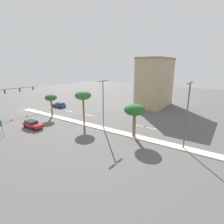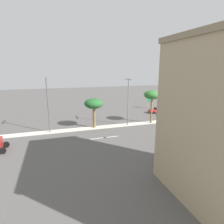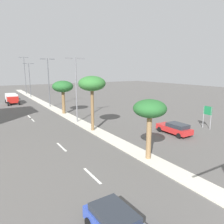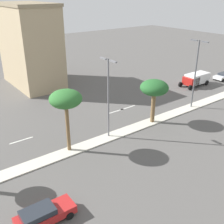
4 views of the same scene
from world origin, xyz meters
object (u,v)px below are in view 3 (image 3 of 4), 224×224
(street_lamp_inboard, at_px, (29,77))
(street_lamp_front, at_px, (25,73))
(street_lamp_trailing, at_px, (48,79))
(directional_road_sign, at_px, (207,113))
(palm_tree_inboard, at_px, (63,87))
(palm_tree_mid, at_px, (150,110))
(box_truck, at_px, (12,98))
(sedan_white_inboard, at_px, (12,97))
(sedan_red_left, at_px, (175,128))
(street_lamp_mid, at_px, (76,85))
(palm_tree_trailing, at_px, (92,84))

(street_lamp_inboard, xyz_separation_m, street_lamp_front, (0.36, 8.74, 1.06))
(street_lamp_trailing, xyz_separation_m, street_lamp_inboard, (-0.19, 18.71, -0.27))
(directional_road_sign, bearing_deg, palm_tree_inboard, 124.45)
(palm_tree_mid, xyz_separation_m, box_truck, (-6.19, 40.30, -3.22))
(sedan_white_inboard, bearing_deg, directional_road_sign, -67.07)
(palm_tree_inboard, relative_size, sedan_red_left, 1.27)
(palm_tree_mid, relative_size, street_lamp_front, 0.46)
(directional_road_sign, relative_size, street_lamp_mid, 0.32)
(sedan_red_left, relative_size, box_truck, 0.76)
(palm_tree_trailing, bearing_deg, street_lamp_front, 89.46)
(palm_tree_mid, distance_m, street_lamp_mid, 15.98)
(palm_tree_trailing, bearing_deg, street_lamp_mid, 89.22)
(street_lamp_mid, xyz_separation_m, street_lamp_front, (0.38, 42.87, 1.03))
(street_lamp_mid, distance_m, box_truck, 25.49)
(directional_road_sign, bearing_deg, sedan_red_left, 175.79)
(directional_road_sign, relative_size, box_truck, 0.50)
(palm_tree_mid, bearing_deg, street_lamp_inboard, 90.14)
(street_lamp_trailing, bearing_deg, palm_tree_mid, -90.13)
(directional_road_sign, bearing_deg, box_truck, 118.21)
(directional_road_sign, distance_m, street_lamp_front, 56.96)
(palm_tree_trailing, bearing_deg, sedan_red_left, -39.33)
(palm_tree_trailing, height_order, sedan_white_inboard, palm_tree_trailing)
(box_truck, bearing_deg, palm_tree_trailing, -78.63)
(palm_tree_mid, relative_size, street_lamp_mid, 0.56)
(palm_tree_mid, distance_m, street_lamp_trailing, 31.39)
(directional_road_sign, relative_size, street_lamp_inboard, 0.32)
(street_lamp_inboard, bearing_deg, directional_road_sign, -73.67)
(palm_tree_mid, xyz_separation_m, palm_tree_inboard, (0.21, 22.97, 0.32))
(palm_tree_inboard, height_order, box_truck, palm_tree_inboard)
(palm_tree_trailing, xyz_separation_m, street_lamp_trailing, (0.29, 20.77, -0.10))
(directional_road_sign, height_order, sedan_white_inboard, directional_road_sign)
(street_lamp_mid, bearing_deg, street_lamp_trailing, 89.20)
(sedan_red_left, bearing_deg, palm_tree_mid, -152.69)
(street_lamp_inboard, distance_m, street_lamp_front, 8.82)
(palm_tree_inboard, height_order, street_lamp_trailing, street_lamp_trailing)
(palm_tree_mid, distance_m, sedan_red_left, 9.52)
(street_lamp_front, xyz_separation_m, sedan_red_left, (7.55, -54.79, -5.95))
(box_truck, bearing_deg, sedan_white_inboard, 82.74)
(street_lamp_trailing, relative_size, sedan_white_inboard, 2.61)
(box_truck, bearing_deg, sedan_red_left, -68.92)
(palm_tree_mid, bearing_deg, palm_tree_inboard, 89.49)
(street_lamp_front, height_order, sedan_red_left, street_lamp_front)
(palm_tree_mid, height_order, street_lamp_inboard, street_lamp_inboard)
(street_lamp_inboard, height_order, sedan_white_inboard, street_lamp_inboard)
(sedan_white_inboard, xyz_separation_m, box_truck, (-0.96, -7.56, 0.57))
(palm_tree_trailing, xyz_separation_m, sedan_white_inboard, (-5.01, 37.29, -5.34))
(directional_road_sign, xyz_separation_m, street_lamp_trailing, (-13.43, 27.75, 3.79))
(street_lamp_mid, bearing_deg, sedan_white_inboard, 99.05)
(directional_road_sign, bearing_deg, sedan_white_inboard, 112.93)
(palm_tree_inboard, distance_m, street_lamp_mid, 7.10)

